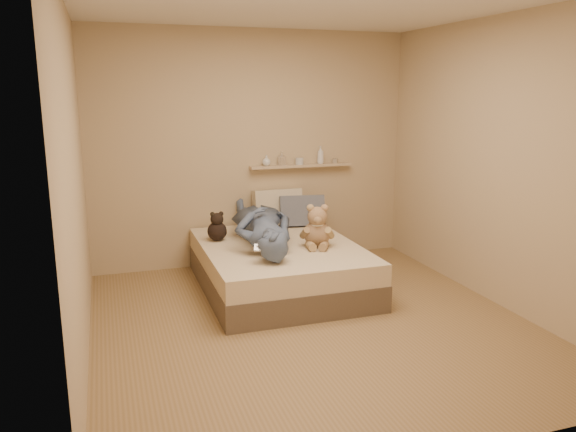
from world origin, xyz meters
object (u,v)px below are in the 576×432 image
object	(u,v)px
game_console	(264,248)
teddy_bear	(317,229)
pillow_cream	(278,207)
pillow_grey	(302,211)
bed	(279,266)
person	(262,224)
wall_shelf	(301,166)
dark_plush	(217,228)

from	to	relation	value
game_console	teddy_bear	distance (m)	0.74
pillow_cream	pillow_grey	size ratio (longest dim) A/B	1.10
bed	game_console	size ratio (longest dim) A/B	10.54
game_console	pillow_grey	distance (m)	1.48
bed	teddy_bear	size ratio (longest dim) A/B	4.43
bed	pillow_grey	distance (m)	0.93
bed	person	bearing A→B (deg)	141.86
pillow_grey	person	size ratio (longest dim) A/B	0.31
game_console	pillow_grey	size ratio (longest dim) A/B	0.36
game_console	pillow_grey	xyz separation A→B (m)	(0.80, 1.25, 0.02)
game_console	pillow_cream	distance (m)	1.50
game_console	wall_shelf	size ratio (longest dim) A/B	0.15
game_console	pillow_cream	size ratio (longest dim) A/B	0.33
game_console	teddy_bear	xyz separation A→B (m)	(0.64, 0.36, 0.03)
pillow_grey	person	distance (m)	0.85
bed	wall_shelf	bearing A→B (deg)	58.82
pillow_cream	wall_shelf	bearing A→B (deg)	14.37
pillow_cream	dark_plush	bearing A→B (deg)	-148.36
bed	person	world-z (taller)	person
pillow_cream	pillow_grey	distance (m)	0.28
pillow_grey	bed	bearing A→B (deg)	-125.04
pillow_grey	pillow_cream	bearing A→B (deg)	149.98
game_console	bed	bearing A→B (deg)	60.49
teddy_bear	dark_plush	world-z (taller)	teddy_bear
dark_plush	pillow_grey	distance (m)	1.09
dark_plush	pillow_grey	world-z (taller)	pillow_grey
teddy_bear	pillow_cream	world-z (taller)	teddy_bear
dark_plush	wall_shelf	xyz separation A→B (m)	(1.10, 0.57, 0.52)
teddy_bear	person	distance (m)	0.57
person	wall_shelf	size ratio (longest dim) A/B	1.34
bed	teddy_bear	world-z (taller)	teddy_bear
bed	teddy_bear	bearing A→B (deg)	-31.67
dark_plush	wall_shelf	world-z (taller)	wall_shelf
game_console	wall_shelf	xyz separation A→B (m)	(0.87, 1.47, 0.50)
bed	dark_plush	distance (m)	0.74
teddy_bear	pillow_grey	xyz separation A→B (m)	(0.16, 0.89, -0.01)
bed	dark_plush	world-z (taller)	dark_plush
person	wall_shelf	xyz separation A→B (m)	(0.70, 0.79, 0.46)
game_console	wall_shelf	bearing A→B (deg)	59.45
wall_shelf	pillow_grey	bearing A→B (deg)	-106.79
person	wall_shelf	distance (m)	1.15
game_console	dark_plush	distance (m)	0.93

